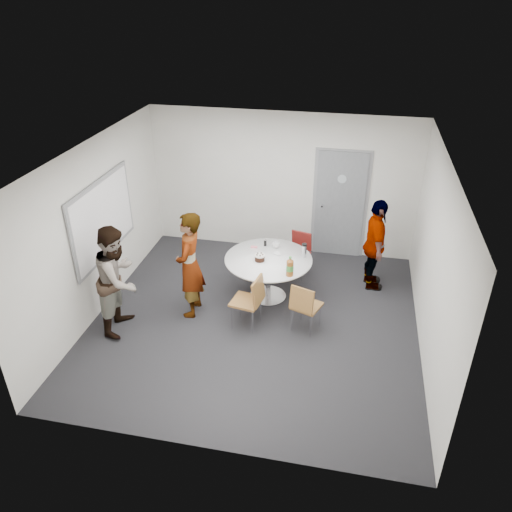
% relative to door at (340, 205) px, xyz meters
% --- Properties ---
extents(floor, '(5.00, 5.00, 0.00)m').
position_rel_door_xyz_m(floor, '(-1.10, -2.48, -1.03)').
color(floor, black).
rests_on(floor, ground).
extents(ceiling, '(5.00, 5.00, 0.00)m').
position_rel_door_xyz_m(ceiling, '(-1.10, -2.48, 1.67)').
color(ceiling, silver).
rests_on(ceiling, wall_back).
extents(wall_back, '(5.00, 0.00, 5.00)m').
position_rel_door_xyz_m(wall_back, '(-1.10, 0.02, 0.32)').
color(wall_back, silver).
rests_on(wall_back, floor).
extents(wall_left, '(0.00, 5.00, 5.00)m').
position_rel_door_xyz_m(wall_left, '(-3.60, -2.48, 0.32)').
color(wall_left, silver).
rests_on(wall_left, floor).
extents(wall_right, '(0.00, 5.00, 5.00)m').
position_rel_door_xyz_m(wall_right, '(1.40, -2.48, 0.32)').
color(wall_right, silver).
rests_on(wall_right, floor).
extents(wall_front, '(5.00, 0.00, 5.00)m').
position_rel_door_xyz_m(wall_front, '(-1.10, -4.98, 0.32)').
color(wall_front, silver).
rests_on(wall_front, floor).
extents(door, '(1.02, 0.17, 2.12)m').
position_rel_door_xyz_m(door, '(0.00, 0.00, 0.00)').
color(door, slate).
rests_on(door, wall_back).
extents(whiteboard, '(0.04, 1.90, 1.25)m').
position_rel_door_xyz_m(whiteboard, '(-3.56, -2.28, 0.42)').
color(whiteboard, gray).
rests_on(whiteboard, wall_left).
extents(table, '(1.43, 1.43, 1.07)m').
position_rel_door_xyz_m(table, '(-0.99, -1.79, -0.38)').
color(table, white).
rests_on(table, floor).
extents(chair_near_left, '(0.52, 0.48, 0.88)m').
position_rel_door_xyz_m(chair_near_left, '(-1.12, -2.64, -0.49)').
color(chair_near_left, brown).
rests_on(chair_near_left, floor).
extents(chair_near_right, '(0.51, 0.53, 0.82)m').
position_rel_door_xyz_m(chair_near_right, '(-0.32, -2.59, -0.53)').
color(chair_near_right, brown).
rests_on(chair_near_right, floor).
extents(chair_far, '(0.47, 0.50, 0.80)m').
position_rel_door_xyz_m(chair_far, '(-0.62, -0.90, -0.54)').
color(chair_far, maroon).
rests_on(chair_far, floor).
extents(person_main, '(0.45, 0.66, 1.74)m').
position_rel_door_xyz_m(person_main, '(-2.13, -2.44, -0.16)').
color(person_main, '#A5C6EA').
rests_on(person_main, floor).
extents(person_left, '(0.67, 0.85, 1.71)m').
position_rel_door_xyz_m(person_left, '(-3.05, -3.01, -0.17)').
color(person_left, white).
rests_on(person_left, floor).
extents(person_right, '(0.52, 0.99, 1.62)m').
position_rel_door_xyz_m(person_right, '(0.67, -1.08, -0.22)').
color(person_right, black).
rests_on(person_right, floor).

